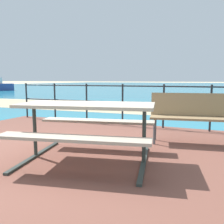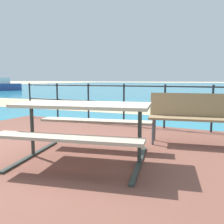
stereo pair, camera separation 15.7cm
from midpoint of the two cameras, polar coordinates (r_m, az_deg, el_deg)
ground_plane at (r=3.83m, az=-10.15°, el=-9.96°), size 240.00×240.00×0.00m
patio_paving at (r=3.82m, az=-10.16°, el=-9.53°), size 6.40×5.20×0.06m
sea_water at (r=43.04m, az=22.31°, el=5.57°), size 90.00×90.00×0.01m
beach_strip at (r=9.64m, az=12.15°, el=0.67°), size 54.10×5.91×0.01m
picnic_table at (r=3.26m, az=-5.48°, el=-1.19°), size 2.02×1.75×0.78m
park_bench at (r=4.33m, az=19.28°, el=-0.30°), size 1.46×0.66×0.86m
railing_fence at (r=5.82m, az=3.58°, el=2.92°), size 5.94×0.04×0.99m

